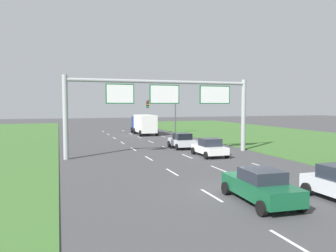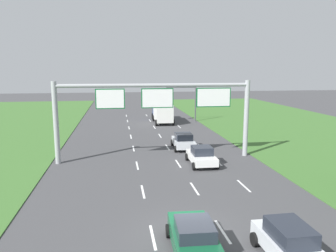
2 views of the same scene
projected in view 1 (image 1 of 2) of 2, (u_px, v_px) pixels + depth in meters
ground_plane at (242, 192)px, 16.93m from camera, size 200.00×200.00×0.00m
lane_dashes_inner_left at (149, 158)px, 27.73m from camera, size 0.14×62.40×0.01m
lane_dashes_inner_right at (187, 156)px, 28.84m from camera, size 0.14×62.40×0.01m
lane_dashes_slip at (223, 154)px, 29.95m from camera, size 0.14×62.40×0.01m
car_near_red at (260, 186)px, 15.08m from camera, size 2.29×4.51×1.58m
car_lead_silver at (210, 148)px, 28.83m from camera, size 2.18×3.98×1.59m
car_far_ahead at (182, 141)px, 34.26m from camera, size 2.37×4.04×1.57m
box_truck at (144, 124)px, 50.17m from camera, size 2.79×7.86×3.01m
sign_gantry at (165, 100)px, 29.64m from camera, size 17.24×0.44×7.00m
traffic_light_mast at (164, 109)px, 51.08m from camera, size 4.76×0.49×5.60m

